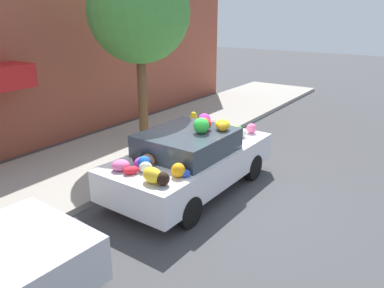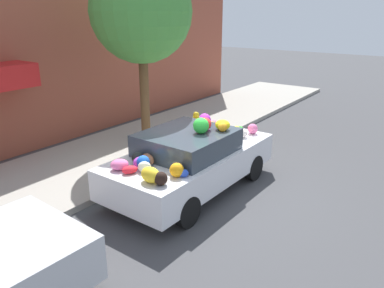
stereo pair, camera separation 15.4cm
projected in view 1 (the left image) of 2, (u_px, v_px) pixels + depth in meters
ground_plane at (189, 188)px, 8.06m from camera, size 60.00×60.00×0.00m
sidewalk_curb at (102, 159)px, 9.49m from camera, size 24.00×3.20×0.13m
building_facade at (32, 48)px, 9.72m from camera, size 18.00×1.20×5.47m
street_tree at (139, 12)px, 9.06m from camera, size 2.52×2.52×4.73m
fire_hydrant at (194, 123)px, 11.03m from camera, size 0.20×0.20×0.70m
art_car at (191, 159)px, 7.75m from camera, size 3.97×1.84×1.65m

